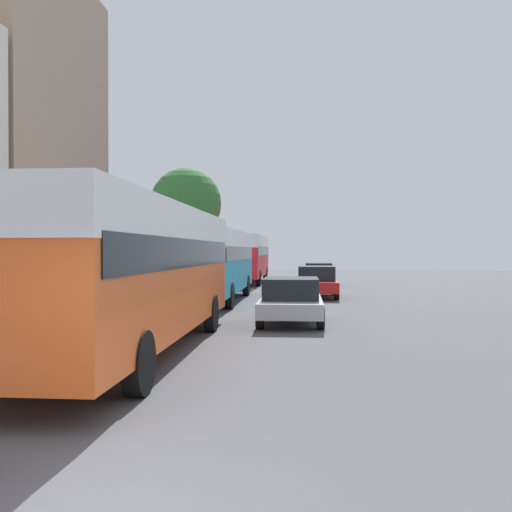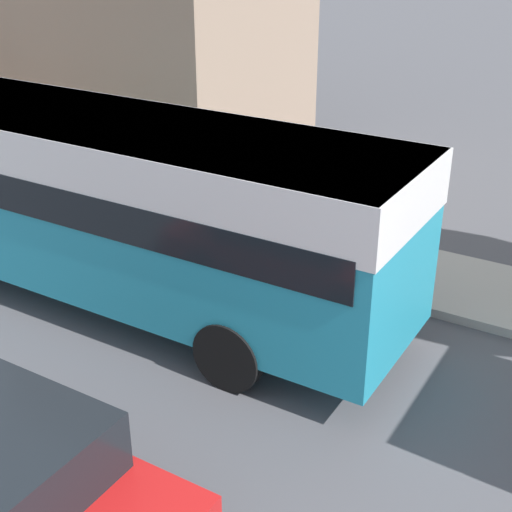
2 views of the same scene
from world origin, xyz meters
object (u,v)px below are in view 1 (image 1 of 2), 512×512
Objects in this scene: bus_third_in_line at (245,253)px; bus_following at (213,256)px; car_distant at (291,299)px; pedestrian_near_curb at (209,268)px; car_crossing at (316,281)px; bus_lead at (133,258)px; car_far_curb at (318,274)px.

bus_following is at bearing -89.91° from bus_third_in_line.
car_distant is 22.88m from pedestrian_near_curb.
pedestrian_near_curb is (-7.11, 12.38, 0.21)m from car_crossing.
car_crossing is 9.71m from car_distant.
bus_following is 15.15m from pedestrian_near_curb.
bus_third_in_line is at bearing 90.63° from bus_lead.
car_far_curb reaches higher than car_distant.
car_distant is (3.51, -7.15, -1.25)m from bus_following.
pedestrian_near_curb reaches higher than car_crossing.
bus_following is 0.99× the size of bus_third_in_line.
bus_following reaches higher than car_distant.
bus_lead reaches higher than car_far_curb.
bus_lead reaches higher than car_crossing.
bus_lead is 26.47m from bus_third_in_line.
bus_third_in_line is at bearing -80.49° from car_distant.
bus_following is at bearing 66.92° from car_far_curb.
pedestrian_near_curb is at bearing 99.92° from bus_following.
bus_following is at bearing -150.84° from car_crossing.
car_distant is at bearing 58.87° from bus_lead.
bus_lead is at bearing -88.78° from bus_following.
car_far_curb is at bearing 79.14° from bus_lead.
pedestrian_near_curb is at bearing 119.87° from car_crossing.
bus_lead is 2.43× the size of car_far_curb.
bus_third_in_line is 2.58× the size of car_distant.
pedestrian_near_curb is at bearing -25.09° from car_far_curb.
bus_following is at bearing -63.83° from car_distant.
pedestrian_near_curb reaches higher than car_far_curb.
bus_lead is 27.59m from pedestrian_near_curb.
bus_third_in_line is at bearing -27.56° from car_far_curb.
car_far_curb is at bearing 87.74° from car_crossing.
pedestrian_near_curb is (-2.87, 27.42, -1.06)m from bus_lead.
car_distant is (-0.99, -9.66, -0.04)m from car_crossing.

